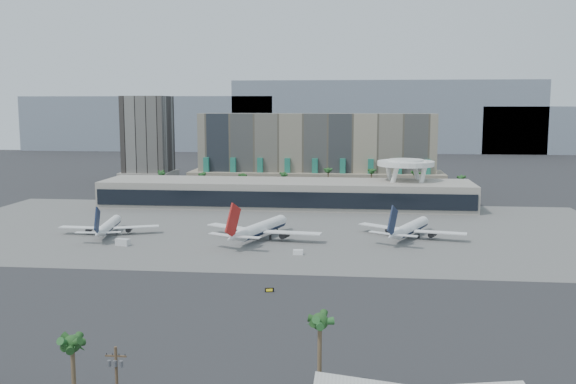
# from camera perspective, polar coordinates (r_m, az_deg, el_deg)

# --- Properties ---
(ground) EXTENTS (900.00, 900.00, 0.00)m
(ground) POSITION_cam_1_polar(r_m,az_deg,el_deg) (190.77, -3.88, -6.47)
(ground) COLOR #232326
(ground) RESTS_ON ground
(apron_pad) EXTENTS (260.00, 130.00, 0.06)m
(apron_pad) POSITION_cam_1_polar(r_m,az_deg,el_deg) (243.80, -1.64, -3.30)
(apron_pad) COLOR #5B5B59
(apron_pad) RESTS_ON ground
(mountain_ridge) EXTENTS (680.00, 60.00, 70.00)m
(mountain_ridge) POSITION_cam_1_polar(r_m,az_deg,el_deg) (652.26, 5.77, 6.26)
(mountain_ridge) COLOR gray
(mountain_ridge) RESTS_ON ground
(hotel) EXTENTS (140.00, 30.00, 42.00)m
(hotel) POSITION_cam_1_polar(r_m,az_deg,el_deg) (358.41, 2.53, 2.97)
(hotel) COLOR gray
(hotel) RESTS_ON ground
(office_tower) EXTENTS (30.00, 30.00, 52.00)m
(office_tower) POSITION_cam_1_polar(r_m,az_deg,el_deg) (403.46, -12.32, 4.21)
(office_tower) COLOR black
(office_tower) RESTS_ON ground
(terminal) EXTENTS (170.00, 32.50, 14.50)m
(terminal) POSITION_cam_1_polar(r_m,az_deg,el_deg) (296.44, -0.21, -0.04)
(terminal) COLOR #A89E93
(terminal) RESTS_ON ground
(saucer_structure) EXTENTS (26.00, 26.00, 21.89)m
(saucer_structure) POSITION_cam_1_polar(r_m,az_deg,el_deg) (300.22, 10.42, 2.22)
(saucer_structure) COLOR white
(saucer_structure) RESTS_ON ground
(palm_row) EXTENTS (157.80, 2.80, 13.10)m
(palm_row) POSITION_cam_1_polar(r_m,az_deg,el_deg) (330.03, 1.68, 1.45)
(palm_row) COLOR brown
(palm_row) RESTS_ON ground
(utility_pole) EXTENTS (3.20, 0.85, 12.00)m
(utility_pole) POSITION_cam_1_polar(r_m,az_deg,el_deg) (100.81, -15.01, -15.75)
(utility_pole) COLOR #4C3826
(utility_pole) RESTS_ON ground
(airliner_left) EXTENTS (35.80, 37.11, 12.87)m
(airliner_left) POSITION_cam_1_polar(r_m,az_deg,el_deg) (241.37, -15.68, -2.93)
(airliner_left) COLOR white
(airliner_left) RESTS_ON ground
(airliner_centre) EXTENTS (42.52, 43.97, 15.76)m
(airliner_centre) POSITION_cam_1_polar(r_m,az_deg,el_deg) (224.47, -2.48, -3.25)
(airliner_centre) COLOR white
(airliner_centre) RESTS_ON ground
(airliner_right) EXTENTS (37.25, 38.36, 14.16)m
(airliner_right) POSITION_cam_1_polar(r_m,az_deg,el_deg) (230.96, 10.76, -3.17)
(airliner_right) COLOR white
(airliner_right) RESTS_ON ground
(service_vehicle_a) EXTENTS (5.10, 3.39, 2.29)m
(service_vehicle_a) POSITION_cam_1_polar(r_m,az_deg,el_deg) (222.34, -14.47, -4.35)
(service_vehicle_a) COLOR silver
(service_vehicle_a) RESTS_ON ground
(service_vehicle_b) EXTENTS (3.12, 1.83, 1.59)m
(service_vehicle_b) POSITION_cam_1_polar(r_m,az_deg,el_deg) (202.52, 0.91, -5.38)
(service_vehicle_b) COLOR white
(service_vehicle_b) RESTS_ON ground
(taxiway_sign) EXTENTS (2.29, 0.85, 1.04)m
(taxiway_sign) POSITION_cam_1_polar(r_m,az_deg,el_deg) (163.65, -1.66, -8.69)
(taxiway_sign) COLOR black
(taxiway_sign) RESTS_ON ground
(near_palm_a) EXTENTS (6.00, 6.00, 11.02)m
(near_palm_a) POSITION_cam_1_polar(r_m,az_deg,el_deg) (109.44, -18.61, -13.36)
(near_palm_a) COLOR brown
(near_palm_a) RESTS_ON ground
(near_palm_b) EXTENTS (6.00, 6.00, 13.72)m
(near_palm_b) POSITION_cam_1_polar(r_m,az_deg,el_deg) (105.79, 2.84, -12.17)
(near_palm_b) COLOR brown
(near_palm_b) RESTS_ON ground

